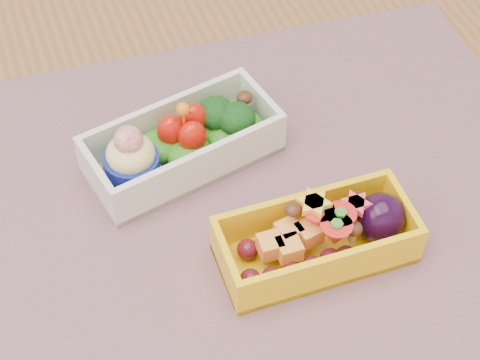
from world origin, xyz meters
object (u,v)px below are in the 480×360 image
object	(u,v)px
bento_white	(182,144)
bento_yellow	(321,238)
placemat	(234,216)
table	(259,289)

from	to	relation	value
bento_white	bento_yellow	distance (m)	0.15
placemat	bento_white	bearing A→B (deg)	106.89
placemat	bento_white	size ratio (longest dim) A/B	3.21
placemat	bento_yellow	distance (m)	0.08
table	bento_white	distance (m)	0.16
bento_white	bento_yellow	size ratio (longest dim) A/B	1.15
bento_white	table	bearing A→B (deg)	-76.79
table	placemat	bearing A→B (deg)	141.14
placemat	bento_yellow	size ratio (longest dim) A/B	3.68
placemat	bento_white	xyz separation A→B (m)	(-0.02, 0.07, 0.02)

